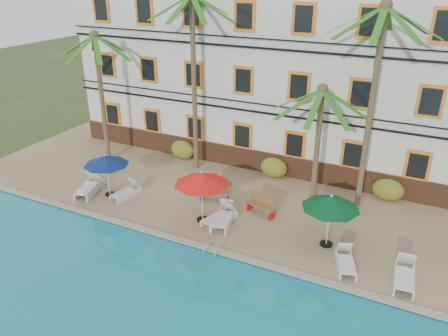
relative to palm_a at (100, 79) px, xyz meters
The scene contains 23 objects.
ground 11.22m from the palm_a, 26.28° to the right, with size 100.00×100.00×0.00m, color #384C23.
pool_deck 10.26m from the palm_a, ahead, with size 30.00×12.00×0.25m, color tan.
pool_coping 11.49m from the palm_a, 30.71° to the right, with size 30.00×0.35×0.06m, color tan.
hotel_building 10.56m from the palm_a, 31.69° to the left, with size 25.40×6.44×10.22m.
palm_a is the anchor object (origin of this frame).
palm_b 5.46m from the palm_a, 14.62° to the left, with size 4.44×4.44×9.45m.
palm_c 12.21m from the palm_a, ahead, with size 4.44×4.44×5.80m.
palm_d 14.35m from the palm_a, ahead, with size 4.44×4.44×9.32m.
shrub_left 6.10m from the palm_a, 29.71° to the left, with size 1.50×0.90×1.10m, color #2C5F1B.
shrub_mid 10.66m from the palm_a, 12.79° to the left, with size 1.50×0.90×1.10m, color #2C5F1B.
shrub_right 16.14m from the palm_a, ahead, with size 1.50×0.90×1.10m, color #2C5F1B.
umbrella_blue 5.35m from the palm_a, 49.80° to the right, with size 2.21×2.21×2.22m.
umbrella_red 9.37m from the palm_a, 23.14° to the right, with size 2.45×2.45×2.45m.
umbrella_green 14.31m from the palm_a, 12.18° to the right, with size 2.33×2.33×2.33m.
lounger_a 6.02m from the palm_a, 63.95° to the right, with size 1.29×2.16×0.96m.
lounger_b 6.67m from the palm_a, 40.05° to the right, with size 0.89×1.72×0.78m.
lounger_c 10.58m from the palm_a, 19.95° to the right, with size 1.16×1.91×0.85m.
lounger_d 10.72m from the palm_a, 19.39° to the right, with size 1.08×2.07×0.93m.
lounger_e 15.93m from the palm_a, 15.43° to the right, with size 1.14×1.81×0.81m.
lounger_f 17.85m from the palm_a, 13.30° to the right, with size 0.83×1.97×0.91m.
bench_left 9.06m from the palm_a, 10.88° to the right, with size 1.57×0.93×0.93m.
bench_right 11.41m from the palm_a, ahead, with size 1.57×0.93×0.93m.
pool_ladder 12.16m from the palm_a, 29.12° to the right, with size 0.54×0.74×0.74m.
Camera 1 is at (7.56, -13.81, 10.60)m, focal length 35.00 mm.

